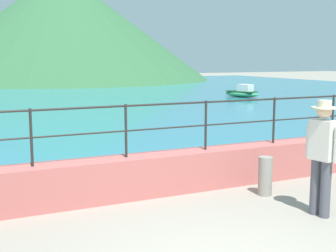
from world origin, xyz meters
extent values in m
cube|color=#BC605B|center=(0.00, 3.20, 0.35)|extent=(20.00, 0.56, 0.70)
cylinder|color=#282623|center=(-1.53, 3.20, 1.15)|extent=(0.04, 0.04, 0.90)
cylinder|color=#282623|center=(0.00, 3.20, 1.15)|extent=(0.04, 0.04, 0.90)
cylinder|color=#282623|center=(1.53, 3.20, 1.15)|extent=(0.04, 0.04, 0.90)
cylinder|color=#282623|center=(3.07, 3.20, 1.15)|extent=(0.04, 0.04, 0.90)
cylinder|color=#282623|center=(4.60, 3.20, 1.15)|extent=(0.04, 0.04, 0.90)
cylinder|color=#282623|center=(0.00, 3.20, 1.57)|extent=(18.40, 0.04, 0.04)
cylinder|color=#282623|center=(0.00, 3.20, 1.15)|extent=(18.40, 0.03, 0.03)
cube|color=teal|center=(0.00, 25.84, 0.03)|extent=(64.00, 44.32, 0.06)
cone|color=#33663D|center=(8.09, 45.82, 5.80)|extent=(31.65, 31.65, 11.60)
cylinder|color=#4C4C56|center=(2.34, 1.03, 0.43)|extent=(0.15, 0.15, 0.86)
cylinder|color=#4C4C56|center=(2.31, 1.21, 0.43)|extent=(0.15, 0.15, 0.86)
cube|color=beige|center=(2.33, 1.12, 1.16)|extent=(0.28, 0.39, 0.60)
cylinder|color=beige|center=(2.28, 1.36, 1.12)|extent=(0.09, 0.09, 0.52)
sphere|color=beige|center=(2.33, 1.12, 1.59)|extent=(0.22, 0.22, 0.22)
cylinder|color=beige|center=(2.33, 1.12, 1.64)|extent=(0.38, 0.38, 0.02)
cylinder|color=beige|center=(2.33, 1.12, 1.70)|extent=(0.20, 0.20, 0.10)
cylinder|color=gray|center=(2.22, 2.31, 0.34)|extent=(0.24, 0.24, 0.68)
ellipsoid|color=#338C59|center=(12.87, 18.67, 0.24)|extent=(1.65, 2.47, 0.36)
cube|color=#1C4D31|center=(12.87, 18.67, 0.39)|extent=(1.36, 1.99, 0.06)
cube|color=silver|center=(12.96, 18.44, 0.62)|extent=(0.87, 0.97, 0.40)
camera|label=1|loc=(-2.49, -3.80, 2.35)|focal=47.97mm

